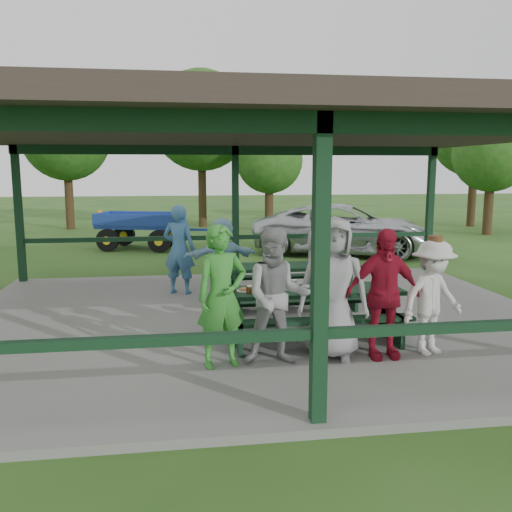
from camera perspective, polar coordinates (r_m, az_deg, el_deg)
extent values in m
plane|color=#264C17|center=(9.21, 0.42, -7.14)|extent=(90.00, 90.00, 0.00)
cube|color=slate|center=(9.19, 0.42, -6.84)|extent=(10.00, 8.00, 0.10)
cube|color=black|center=(5.21, 6.77, -1.78)|extent=(0.15, 0.15, 3.00)
cube|color=black|center=(13.04, -23.70, 4.06)|extent=(0.15, 0.15, 3.00)
cube|color=black|center=(12.65, -2.18, 4.69)|extent=(0.15, 0.15, 3.00)
cube|color=black|center=(13.99, 17.83, 4.69)|extent=(0.15, 0.15, 3.00)
cube|color=black|center=(5.29, -19.69, -8.80)|extent=(4.65, 0.10, 0.10)
cube|color=black|center=(12.68, -13.01, 1.75)|extent=(4.65, 0.10, 0.10)
cube|color=black|center=(13.18, 8.28, 2.16)|extent=(4.65, 0.10, 0.10)
cube|color=black|center=(5.13, 7.07, 13.75)|extent=(9.80, 0.15, 0.20)
cube|color=black|center=(12.61, -2.22, 11.04)|extent=(9.80, 0.15, 0.20)
cube|color=#322824|center=(8.86, 0.45, 13.28)|extent=(10.60, 8.60, 0.24)
cube|color=black|center=(7.98, 5.92, -3.66)|extent=(2.62, 0.75, 0.06)
cube|color=black|center=(7.53, 6.92, -6.78)|extent=(2.62, 0.28, 0.05)
cube|color=black|center=(8.57, 4.98, -4.78)|extent=(2.62, 0.28, 0.05)
cube|color=black|center=(7.87, -2.19, -6.40)|extent=(0.06, 0.70, 0.75)
cube|color=black|center=(8.40, 13.41, -5.63)|extent=(0.06, 0.70, 0.75)
cube|color=black|center=(7.91, -2.18, -7.44)|extent=(0.06, 1.39, 0.45)
cube|color=black|center=(8.44, 13.37, -6.62)|extent=(0.06, 1.39, 0.45)
cube|color=black|center=(9.91, 3.75, -1.11)|extent=(2.41, 0.75, 0.06)
cube|color=black|center=(9.44, 4.43, -3.47)|extent=(2.41, 0.28, 0.05)
cube|color=black|center=(10.50, 3.10, -2.16)|extent=(2.41, 0.28, 0.05)
cube|color=black|center=(9.82, -2.15, -3.25)|extent=(0.06, 0.70, 0.75)
cube|color=black|center=(10.24, 9.36, -2.85)|extent=(0.06, 0.70, 0.75)
cube|color=black|center=(9.85, -2.14, -4.10)|extent=(0.06, 1.39, 0.45)
cube|color=black|center=(10.27, 9.34, -3.67)|extent=(0.06, 1.39, 0.45)
cylinder|color=white|center=(7.79, -1.22, -3.66)|extent=(0.22, 0.22, 0.01)
torus|color=#915A33|center=(7.76, -1.50, -3.54)|extent=(0.10, 0.10, 0.03)
torus|color=#915A33|center=(7.77, -0.91, -3.52)|extent=(0.10, 0.10, 0.03)
torus|color=#915A33|center=(7.83, -1.26, -3.43)|extent=(0.10, 0.10, 0.03)
cylinder|color=white|center=(7.90, 3.80, -3.49)|extent=(0.22, 0.22, 0.01)
torus|color=#915A33|center=(7.87, 3.54, -3.38)|extent=(0.10, 0.10, 0.03)
torus|color=#915A33|center=(7.88, 4.11, -3.36)|extent=(0.10, 0.10, 0.03)
torus|color=#915A33|center=(7.94, 3.73, -3.27)|extent=(0.10, 0.10, 0.03)
cylinder|color=white|center=(8.07, 8.58, -3.31)|extent=(0.22, 0.22, 0.01)
torus|color=#915A33|center=(8.03, 8.35, -3.19)|extent=(0.10, 0.10, 0.03)
torus|color=#915A33|center=(8.06, 8.89, -3.17)|extent=(0.10, 0.10, 0.03)
torus|color=#915A33|center=(8.11, 8.49, -3.09)|extent=(0.10, 0.10, 0.03)
cylinder|color=white|center=(8.30, 13.34, -3.10)|extent=(0.22, 0.22, 0.01)
torus|color=#915A33|center=(8.27, 13.14, -2.99)|extent=(0.10, 0.10, 0.03)
torus|color=#915A33|center=(8.30, 13.66, -2.97)|extent=(0.10, 0.10, 0.03)
torus|color=#915A33|center=(8.34, 13.24, -2.89)|extent=(0.10, 0.10, 0.03)
cylinder|color=#381E0F|center=(7.58, -2.43, -3.67)|extent=(0.06, 0.06, 0.10)
cylinder|color=#381E0F|center=(7.61, -0.81, -3.63)|extent=(0.06, 0.06, 0.10)
cylinder|color=#381E0F|center=(7.61, -0.61, -3.62)|extent=(0.06, 0.06, 0.10)
cylinder|color=#381E0F|center=(7.73, 4.47, -3.45)|extent=(0.06, 0.06, 0.10)
cylinder|color=#381E0F|center=(8.11, 13.43, -3.08)|extent=(0.06, 0.06, 0.10)
cone|color=white|center=(8.10, 4.04, -2.86)|extent=(0.09, 0.09, 0.10)
cone|color=white|center=(8.21, 7.34, -2.74)|extent=(0.09, 0.09, 0.10)
cone|color=white|center=(8.45, 12.29, -2.55)|extent=(0.09, 0.09, 0.10)
cone|color=white|center=(8.46, 12.48, -2.54)|extent=(0.09, 0.09, 0.10)
imported|color=#368C2F|center=(6.81, -3.63, -4.27)|extent=(0.75, 0.60, 1.81)
imported|color=gray|center=(6.89, 2.23, -4.31)|extent=(0.91, 0.75, 1.76)
imported|color=gray|center=(7.15, 8.13, -3.37)|extent=(1.04, 0.81, 1.88)
imported|color=maroon|center=(7.32, 13.22, -3.88)|extent=(1.02, 0.45, 1.73)
imported|color=silver|center=(7.64, 18.08, -4.18)|extent=(1.14, 0.88, 1.56)
cylinder|color=brown|center=(7.52, 18.35, 1.17)|extent=(0.41, 0.41, 0.02)
cylinder|color=brown|center=(7.51, 18.38, 1.62)|extent=(0.24, 0.24, 0.11)
imported|color=#8DC1DA|center=(10.45, -3.59, -0.20)|extent=(1.52, 0.76, 1.57)
imported|color=teal|center=(10.91, -8.09, 0.70)|extent=(0.76, 0.63, 1.79)
imported|color=gray|center=(10.96, 6.18, 0.61)|extent=(0.85, 0.67, 1.73)
imported|color=silver|center=(16.77, 9.29, 2.80)|extent=(6.03, 4.45, 1.52)
cube|color=navy|center=(18.00, -12.04, 3.12)|extent=(2.90, 2.01, 0.11)
cube|color=navy|center=(17.37, -12.81, 3.66)|extent=(2.55, 0.80, 0.38)
cube|color=navy|center=(18.60, -11.37, 4.06)|extent=(2.55, 0.80, 0.38)
cube|color=navy|center=(18.48, -15.92, 3.85)|extent=(0.42, 1.28, 0.38)
cube|color=navy|center=(17.57, -8.01, 3.86)|extent=(0.42, 1.28, 0.38)
cylinder|color=black|center=(17.71, -15.36, 1.61)|extent=(0.74, 0.36, 0.72)
cylinder|color=yellow|center=(17.71, -15.36, 1.61)|extent=(0.31, 0.27, 0.26)
cylinder|color=black|center=(19.01, -13.68, 2.17)|extent=(0.74, 0.36, 0.72)
cylinder|color=yellow|center=(19.01, -13.68, 2.17)|extent=(0.31, 0.27, 0.26)
cylinder|color=black|center=(17.11, -10.14, 1.54)|extent=(0.74, 0.36, 0.72)
cylinder|color=yellow|center=(17.11, -10.14, 1.54)|extent=(0.31, 0.27, 0.26)
cylinder|color=black|center=(18.45, -8.77, 2.12)|extent=(0.74, 0.36, 0.72)
cylinder|color=yellow|center=(18.45, -8.77, 2.12)|extent=(0.31, 0.27, 0.26)
cube|color=navy|center=(17.48, -6.50, 2.78)|extent=(0.93, 0.34, 0.08)
cone|color=#F2590C|center=(18.49, -16.07, 4.14)|extent=(0.12, 0.37, 0.38)
cylinder|color=#2F1F13|center=(24.78, -19.07, 6.02)|extent=(0.36, 0.36, 2.89)
sphere|color=#174913|center=(24.79, -19.38, 11.76)|extent=(3.70, 3.70, 3.70)
cylinder|color=#2F1F13|center=(24.55, -5.68, 7.10)|extent=(0.36, 0.36, 3.45)
sphere|color=#174913|center=(24.63, -5.79, 14.01)|extent=(4.41, 4.41, 4.41)
cylinder|color=#2F1F13|center=(22.88, 1.39, 5.39)|extent=(0.36, 0.36, 2.17)
sphere|color=#174913|center=(22.84, 1.40, 10.06)|extent=(2.77, 2.77, 2.77)
cylinder|color=#2F1F13|center=(23.35, 23.27, 4.95)|extent=(0.36, 0.36, 2.34)
sphere|color=#174913|center=(23.32, 23.59, 9.88)|extent=(3.00, 3.00, 3.00)
cylinder|color=#2F1F13|center=(26.48, 21.81, 6.25)|extent=(0.36, 0.36, 3.09)
sphere|color=#174913|center=(26.51, 22.16, 11.99)|extent=(3.95, 3.95, 3.95)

